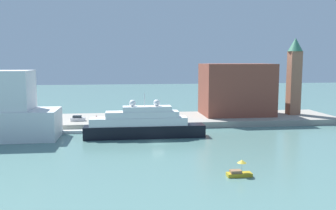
% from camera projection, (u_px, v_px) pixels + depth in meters
% --- Properties ---
extents(ground, '(400.00, 400.00, 0.00)m').
position_uv_depth(ground, '(158.00, 143.00, 81.26)').
color(ground, slate).
extents(quay_dock, '(110.00, 20.67, 1.67)m').
position_uv_depth(quay_dock, '(149.00, 120.00, 107.10)').
color(quay_dock, gray).
rests_on(quay_dock, ground).
extents(large_yacht, '(28.56, 4.68, 10.61)m').
position_uv_depth(large_yacht, '(143.00, 125.00, 86.70)').
color(large_yacht, black).
rests_on(large_yacht, ground).
extents(small_motorboat, '(3.95, 1.57, 2.68)m').
position_uv_depth(small_motorboat, '(239.00, 172.00, 57.85)').
color(small_motorboat, '#B7991E').
rests_on(small_motorboat, ground).
extents(work_barge, '(6.36, 1.55, 0.77)m').
position_uv_depth(work_barge, '(71.00, 132.00, 91.94)').
color(work_barge, silver).
rests_on(work_barge, ground).
extents(harbor_building, '(20.71, 14.61, 15.56)m').
position_uv_depth(harbor_building, '(236.00, 89.00, 111.68)').
color(harbor_building, brown).
rests_on(harbor_building, quay_dock).
extents(bell_tower, '(4.44, 4.44, 23.34)m').
position_uv_depth(bell_tower, '(294.00, 73.00, 111.64)').
color(bell_tower, '#9E664C').
rests_on(bell_tower, quay_dock).
extents(parked_car, '(3.98, 1.63, 1.50)m').
position_uv_depth(parked_car, '(78.00, 119.00, 100.52)').
color(parked_car, silver).
rests_on(parked_car, quay_dock).
extents(person_figure, '(0.36, 0.36, 1.61)m').
position_uv_depth(person_figure, '(96.00, 118.00, 100.20)').
color(person_figure, maroon).
rests_on(person_figure, quay_dock).
extents(mooring_bollard, '(0.46, 0.46, 0.79)m').
position_uv_depth(mooring_bollard, '(181.00, 120.00, 98.94)').
color(mooring_bollard, black).
rests_on(mooring_bollard, quay_dock).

